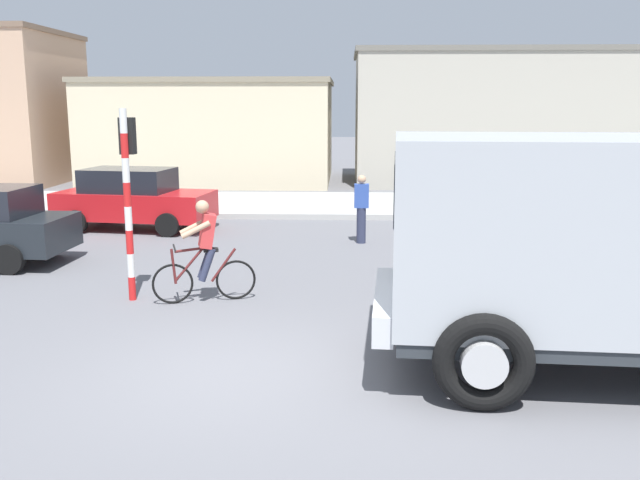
{
  "coord_description": "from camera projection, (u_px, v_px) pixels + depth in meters",
  "views": [
    {
      "loc": [
        1.36,
        -8.11,
        3.3
      ],
      "look_at": [
        0.97,
        2.5,
        1.2
      ],
      "focal_mm": 39.29,
      "sensor_mm": 36.0,
      "label": 1
    }
  ],
  "objects": [
    {
      "name": "traffic_light_pole",
      "position": [
        128.0,
        178.0,
        11.56
      ],
      "size": [
        0.24,
        0.43,
        3.2
      ],
      "color": "red",
      "rests_on": "ground"
    },
    {
      "name": "building_mid_block",
      "position": [
        216.0,
        130.0,
        29.94
      ],
      "size": [
        9.94,
        7.85,
        4.22
      ],
      "color": "beige",
      "rests_on": "ground"
    },
    {
      "name": "sidewalk_far",
      "position": [
        303.0,
        204.0,
        22.38
      ],
      "size": [
        80.0,
        5.0,
        0.16
      ],
      "primitive_type": "cube",
      "color": "#ADADA8",
      "rests_on": "ground"
    },
    {
      "name": "cyclist",
      "position": [
        204.0,
        251.0,
        11.62
      ],
      "size": [
        1.67,
        0.65,
        1.72
      ],
      "color": "black",
      "rests_on": "ground"
    },
    {
      "name": "pedestrian_near_kerb",
      "position": [
        361.0,
        208.0,
        16.51
      ],
      "size": [
        0.34,
        0.22,
        1.62
      ],
      "color": "#2D334C",
      "rests_on": "ground"
    },
    {
      "name": "car_white_mid",
      "position": [
        133.0,
        198.0,
        18.33
      ],
      "size": [
        4.21,
        2.32,
        1.6
      ],
      "color": "red",
      "rests_on": "ground"
    },
    {
      "name": "building_corner_right",
      "position": [
        485.0,
        117.0,
        29.04
      ],
      "size": [
        10.89,
        6.34,
        5.35
      ],
      "color": "#B2AD9E",
      "rests_on": "ground"
    },
    {
      "name": "ground_plane",
      "position": [
        234.0,
        374.0,
        8.64
      ],
      "size": [
        120.0,
        120.0,
        0.0
      ],
      "primitive_type": "plane",
      "color": "slate"
    },
    {
      "name": "truck_foreground",
      "position": [
        609.0,
        240.0,
        8.38
      ],
      "size": [
        5.58,
        3.12,
        2.9
      ],
      "color": "#B2B7BC",
      "rests_on": "ground"
    }
  ]
}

